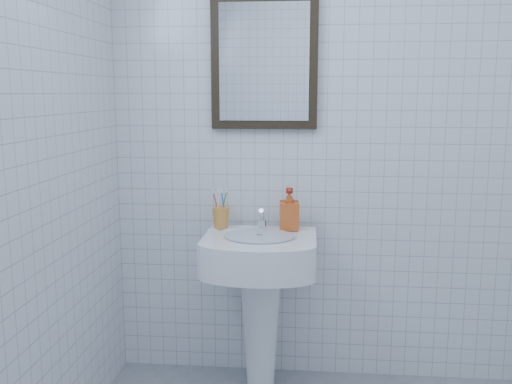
# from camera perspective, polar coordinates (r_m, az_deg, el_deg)

# --- Properties ---
(wall_back) EXTENTS (2.20, 0.02, 2.50)m
(wall_back) POSITION_cam_1_polar(r_m,az_deg,el_deg) (2.74, 8.56, 6.45)
(wall_back) COLOR white
(wall_back) RESTS_ON ground
(washbasin) EXTENTS (0.51, 0.37, 0.78)m
(washbasin) POSITION_cam_1_polar(r_m,az_deg,el_deg) (2.68, 0.42, -9.40)
(washbasin) COLOR white
(washbasin) RESTS_ON ground
(faucet) EXTENTS (0.04, 0.09, 0.11)m
(faucet) POSITION_cam_1_polar(r_m,az_deg,el_deg) (2.69, 0.61, -2.84)
(faucet) COLOR silver
(faucet) RESTS_ON washbasin
(toothbrush_cup) EXTENTS (0.10, 0.10, 0.10)m
(toothbrush_cup) POSITION_cam_1_polar(r_m,az_deg,el_deg) (2.71, -3.52, -2.57)
(toothbrush_cup) COLOR orange
(toothbrush_cup) RESTS_ON washbasin
(soap_dispenser) EXTENTS (0.10, 0.10, 0.19)m
(soap_dispenser) POSITION_cam_1_polar(r_m,az_deg,el_deg) (2.68, 3.35, -1.69)
(soap_dispenser) COLOR #C03C12
(soap_dispenser) RESTS_ON washbasin
(wall_mirror) EXTENTS (0.50, 0.04, 0.62)m
(wall_mirror) POSITION_cam_1_polar(r_m,az_deg,el_deg) (2.73, 0.83, 12.85)
(wall_mirror) COLOR black
(wall_mirror) RESTS_ON wall_back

